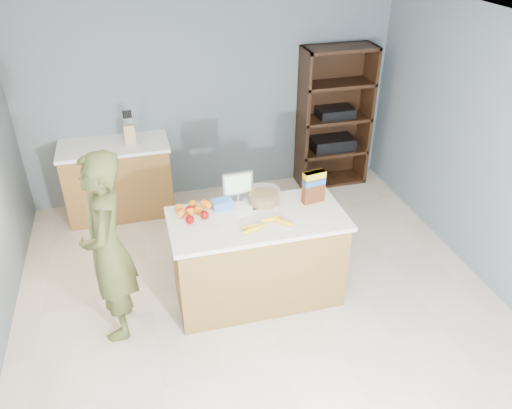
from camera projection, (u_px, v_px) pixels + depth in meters
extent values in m
cube|color=beige|center=(266.00, 316.00, 4.59)|extent=(4.50, 5.00, 0.02)
cube|color=slate|center=(211.00, 97.00, 6.00)|extent=(4.50, 0.02, 2.50)
cube|color=slate|center=(510.00, 167.00, 4.43)|extent=(0.02, 5.00, 2.50)
cube|color=white|center=(270.00, 37.00, 3.29)|extent=(4.50, 5.00, 0.02)
cube|color=brown|center=(257.00, 260.00, 4.62)|extent=(1.50, 0.70, 0.86)
cube|color=silver|center=(257.00, 219.00, 4.38)|extent=(1.56, 0.76, 0.04)
cube|color=black|center=(257.00, 291.00, 4.81)|extent=(1.46, 0.66, 0.10)
cube|color=brown|center=(119.00, 180.00, 5.92)|extent=(1.20, 0.60, 0.86)
cube|color=white|center=(113.00, 146.00, 5.69)|extent=(1.24, 0.62, 0.04)
cube|color=black|center=(329.00, 113.00, 6.51)|extent=(0.90, 0.04, 1.80)
cube|color=black|center=(303.00, 121.00, 6.26)|extent=(0.04, 0.40, 1.80)
cube|color=black|center=(365.00, 115.00, 6.45)|extent=(0.04, 0.40, 1.80)
cube|color=black|center=(329.00, 179.00, 6.82)|extent=(0.90, 0.40, 0.04)
cube|color=black|center=(332.00, 150.00, 6.59)|extent=(0.90, 0.40, 0.04)
cube|color=black|center=(334.00, 118.00, 6.36)|extent=(0.90, 0.40, 0.04)
cube|color=black|center=(337.00, 84.00, 6.12)|extent=(0.90, 0.40, 0.04)
cube|color=black|center=(341.00, 48.00, 5.90)|extent=(0.90, 0.40, 0.04)
cube|color=black|center=(332.00, 143.00, 6.54)|extent=(0.55, 0.32, 0.16)
cube|color=black|center=(335.00, 112.00, 6.32)|extent=(0.45, 0.30, 0.12)
imported|color=#434A22|center=(107.00, 249.00, 4.05)|extent=(0.43, 0.64, 1.71)
cube|color=tan|center=(130.00, 134.00, 5.65)|extent=(0.12, 0.10, 0.22)
cylinder|color=black|center=(124.00, 121.00, 5.57)|extent=(0.02, 0.02, 0.09)
cylinder|color=black|center=(126.00, 121.00, 5.57)|extent=(0.02, 0.02, 0.09)
cylinder|color=black|center=(128.00, 121.00, 5.57)|extent=(0.02, 0.02, 0.09)
cylinder|color=black|center=(130.00, 121.00, 5.58)|extent=(0.02, 0.02, 0.09)
cylinder|color=black|center=(132.00, 121.00, 5.58)|extent=(0.02, 0.02, 0.09)
cube|color=white|center=(247.00, 211.00, 4.46)|extent=(0.25, 0.18, 0.00)
cube|color=white|center=(265.00, 207.00, 4.50)|extent=(0.24, 0.18, 0.00)
ellipsoid|color=yellow|center=(253.00, 227.00, 4.20)|extent=(0.21, 0.06, 0.05)
ellipsoid|color=yellow|center=(253.00, 230.00, 4.16)|extent=(0.21, 0.11, 0.05)
ellipsoid|color=yellow|center=(272.00, 219.00, 4.30)|extent=(0.21, 0.06, 0.05)
ellipsoid|color=yellow|center=(283.00, 222.00, 4.26)|extent=(0.17, 0.18, 0.05)
sphere|color=#810505|center=(189.00, 210.00, 4.39)|extent=(0.08, 0.08, 0.08)
sphere|color=#810505|center=(205.00, 215.00, 4.33)|extent=(0.08, 0.08, 0.08)
sphere|color=#810505|center=(190.00, 220.00, 4.26)|extent=(0.08, 0.08, 0.08)
sphere|color=orange|center=(181.00, 214.00, 4.35)|extent=(0.07, 0.07, 0.07)
sphere|color=orange|center=(193.00, 204.00, 4.49)|extent=(0.07, 0.07, 0.07)
sphere|color=orange|center=(198.00, 210.00, 4.41)|extent=(0.07, 0.07, 0.07)
sphere|color=orange|center=(205.00, 203.00, 4.50)|extent=(0.07, 0.07, 0.07)
sphere|color=orange|center=(179.00, 208.00, 4.44)|extent=(0.07, 0.07, 0.07)
sphere|color=orange|center=(190.00, 211.00, 4.39)|extent=(0.07, 0.07, 0.07)
sphere|color=orange|center=(208.00, 205.00, 4.47)|extent=(0.07, 0.07, 0.07)
sphere|color=orange|center=(190.00, 211.00, 4.39)|extent=(0.07, 0.07, 0.07)
sphere|color=orange|center=(200.00, 210.00, 4.40)|extent=(0.07, 0.07, 0.07)
cube|color=blue|center=(222.00, 204.00, 4.48)|extent=(0.19, 0.14, 0.08)
cylinder|color=#267219|center=(264.00, 198.00, 4.56)|extent=(0.27, 0.27, 0.09)
cylinder|color=white|center=(264.00, 197.00, 4.55)|extent=(0.30, 0.30, 0.13)
cylinder|color=silver|center=(238.00, 199.00, 4.63)|extent=(0.12, 0.12, 0.01)
cylinder|color=silver|center=(238.00, 196.00, 4.61)|extent=(0.02, 0.02, 0.05)
cube|color=silver|center=(238.00, 183.00, 4.54)|extent=(0.28, 0.05, 0.22)
cube|color=yellow|center=(238.00, 184.00, 4.52)|extent=(0.24, 0.01, 0.18)
cube|color=#592B14|center=(314.00, 187.00, 4.52)|extent=(0.21, 0.10, 0.31)
cube|color=yellow|center=(314.00, 175.00, 4.45)|extent=(0.21, 0.11, 0.06)
cube|color=blue|center=(314.00, 182.00, 4.49)|extent=(0.21, 0.11, 0.05)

